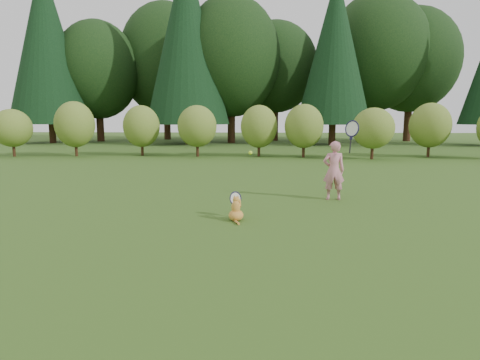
# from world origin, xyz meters

# --- Properties ---
(ground) EXTENTS (100.00, 100.00, 0.00)m
(ground) POSITION_xyz_m (0.00, 0.00, 0.00)
(ground) COLOR #224A15
(ground) RESTS_ON ground
(shrub_row) EXTENTS (28.00, 3.00, 2.80)m
(shrub_row) POSITION_xyz_m (0.00, 13.00, 1.40)
(shrub_row) COLOR #596D22
(shrub_row) RESTS_ON ground
(woodland_backdrop) EXTENTS (48.00, 10.00, 15.00)m
(woodland_backdrop) POSITION_xyz_m (0.00, 23.00, 7.50)
(woodland_backdrop) COLOR black
(woodland_backdrop) RESTS_ON ground
(child) EXTENTS (0.78, 0.50, 2.06)m
(child) POSITION_xyz_m (2.30, 2.46, 0.72)
(child) COLOR pink
(child) RESTS_ON ground
(cat) EXTENTS (0.36, 0.65, 0.64)m
(cat) POSITION_xyz_m (0.15, 0.38, 0.24)
(cat) COLOR #B97623
(cat) RESTS_ON ground
(tennis_ball) EXTENTS (0.07, 0.07, 0.07)m
(tennis_ball) POSITION_xyz_m (0.40, 0.82, 1.23)
(tennis_ball) COLOR #BFE71B
(tennis_ball) RESTS_ON ground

